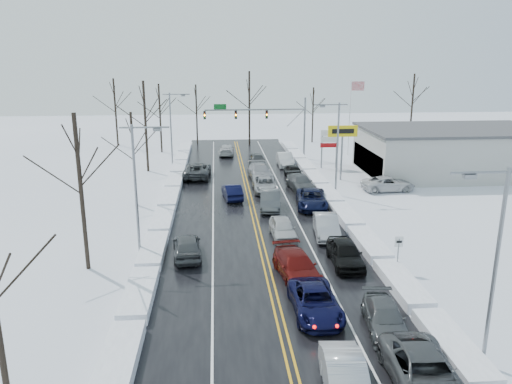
{
  "coord_description": "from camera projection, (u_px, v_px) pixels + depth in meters",
  "views": [
    {
      "loc": [
        -3.11,
        -36.48,
        13.3
      ],
      "look_at": [
        0.05,
        2.61,
        2.5
      ],
      "focal_mm": 35.0,
      "sensor_mm": 36.0,
      "label": 1
    }
  ],
  "objects": [
    {
      "name": "used_vehicles_sign",
      "position": [
        330.0,
        141.0,
        59.91
      ],
      "size": [
        2.2,
        0.22,
        4.65
      ],
      "color": "slate",
      "rests_on": "ground"
    },
    {
      "name": "tree_far_b",
      "position": [
        196.0,
        103.0,
        76.09
      ],
      "size": [
        3.6,
        3.6,
        9.0
      ],
      "color": "#2D231C",
      "rests_on": "ground"
    },
    {
      "name": "road_surface",
      "position": [
        256.0,
        223.0,
        40.75
      ],
      "size": [
        14.0,
        84.0,
        0.01
      ],
      "primitive_type": "cube",
      "color": "black",
      "rests_on": "ground"
    },
    {
      "name": "queued_car_2",
      "position": [
        315.0,
        314.0,
        26.53
      ],
      "size": [
        2.42,
        5.18,
        1.44
      ],
      "primitive_type": "imported",
      "rotation": [
        0.0,
        0.0,
        0.01
      ],
      "color": "black",
      "rests_on": "ground"
    },
    {
      "name": "oncoming_car_1",
      "position": [
        197.0,
        177.0,
        56.11
      ],
      "size": [
        3.17,
        6.25,
        1.69
      ],
      "primitive_type": "imported",
      "rotation": [
        0.0,
        0.0,
        3.08
      ],
      "color": "#3E4143",
      "rests_on": "ground"
    },
    {
      "name": "speed_limit_sign",
      "position": [
        399.0,
        247.0,
        31.34
      ],
      "size": [
        0.55,
        0.09,
        2.35
      ],
      "color": "slate",
      "rests_on": "ground"
    },
    {
      "name": "queued_car_14",
      "position": [
        311.0,
        207.0,
        45.1
      ],
      "size": [
        3.26,
        5.94,
        1.57
      ],
      "primitive_type": "imported",
      "rotation": [
        0.0,
        0.0,
        -0.12
      ],
      "color": "black",
      "rests_on": "ground"
    },
    {
      "name": "tires_plus_sign",
      "position": [
        343.0,
        135.0,
        53.69
      ],
      "size": [
        3.2,
        0.34,
        6.0
      ],
      "color": "slate",
      "rests_on": "ground"
    },
    {
      "name": "queued_car_6",
      "position": [
        265.0,
        191.0,
        50.29
      ],
      "size": [
        2.37,
        5.13,
        1.42
      ],
      "primitive_type": "imported",
      "rotation": [
        0.0,
        0.0,
        -0.0
      ],
      "color": "#96999D",
      "rests_on": "ground"
    },
    {
      "name": "ground",
      "position": [
        258.0,
        232.0,
        38.83
      ],
      "size": [
        160.0,
        160.0,
        0.0
      ],
      "primitive_type": "plane",
      "color": "silver",
      "rests_on": "ground"
    },
    {
      "name": "queued_car_16",
      "position": [
        294.0,
        178.0,
        55.63
      ],
      "size": [
        1.9,
        4.38,
        1.47
      ],
      "primitive_type": "imported",
      "rotation": [
        0.0,
        0.0,
        0.04
      ],
      "color": "black",
      "rests_on": "ground"
    },
    {
      "name": "tree_far_d",
      "position": [
        313.0,
        104.0,
        77.11
      ],
      "size": [
        3.4,
        3.4,
        8.5
      ],
      "color": "#2D231C",
      "rests_on": "ground"
    },
    {
      "name": "tree_far_c",
      "position": [
        249.0,
        94.0,
        74.42
      ],
      "size": [
        4.4,
        4.4,
        11.0
      ],
      "color": "#2D231C",
      "rests_on": "ground"
    },
    {
      "name": "queued_car_13",
      "position": [
        326.0,
        236.0,
        37.94
      ],
      "size": [
        2.21,
        5.03,
        1.61
      ],
      "primitive_type": "imported",
      "rotation": [
        0.0,
        0.0,
        -0.11
      ],
      "color": "#9EA0A6",
      "rests_on": "ground"
    },
    {
      "name": "queued_car_3",
      "position": [
        296.0,
        278.0,
        30.83
      ],
      "size": [
        2.85,
        5.57,
        1.55
      ],
      "primitive_type": "imported",
      "rotation": [
        0.0,
        0.0,
        0.13
      ],
      "color": "#550D0B",
      "rests_on": "ground"
    },
    {
      "name": "parked_car_2",
      "position": [
        364.0,
        167.0,
        61.21
      ],
      "size": [
        2.08,
        4.3,
        1.41
      ],
      "primitive_type": "imported",
      "rotation": [
        0.0,
        0.0,
        3.04
      ],
      "color": "black",
      "rests_on": "ground"
    },
    {
      "name": "tree_left_d",
      "position": [
        145.0,
        109.0,
        57.15
      ],
      "size": [
        4.2,
        4.2,
        10.5
      ],
      "color": "#2D231C",
      "rests_on": "ground"
    },
    {
      "name": "tree_left_c",
      "position": [
        132.0,
        141.0,
        44.12
      ],
      "size": [
        3.4,
        3.4,
        8.5
      ],
      "color": "#2D231C",
      "rests_on": "ground"
    },
    {
      "name": "oncoming_car_2",
      "position": [
        227.0,
        155.0,
        68.61
      ],
      "size": [
        2.28,
        5.08,
        1.44
      ],
      "primitive_type": "imported",
      "rotation": [
        0.0,
        0.0,
        3.09
      ],
      "color": "#BABABC",
      "rests_on": "ground"
    },
    {
      "name": "parked_car_1",
      "position": [
        399.0,
        180.0,
        55.07
      ],
      "size": [
        2.6,
        5.57,
        1.57
      ],
      "primitive_type": "imported",
      "rotation": [
        0.0,
        0.0,
        -0.07
      ],
      "color": "#A7AAAF",
      "rests_on": "ground"
    },
    {
      "name": "queued_car_4",
      "position": [
        283.0,
        238.0,
        37.57
      ],
      "size": [
        1.9,
        4.42,
        1.48
      ],
      "primitive_type": "imported",
      "rotation": [
        0.0,
        0.0,
        0.03
      ],
      "color": "#B9B9BB",
      "rests_on": "ground"
    },
    {
      "name": "streetlight_nw",
      "position": [
        172.0,
        124.0,
        59.84
      ],
      "size": [
        3.2,
        0.25,
        9.0
      ],
      "color": "slate",
      "rests_on": "ground"
    },
    {
      "name": "tree_left_b",
      "position": [
        78.0,
        162.0,
        30.31
      ],
      "size": [
        4.0,
        4.0,
        10.0
      ],
      "color": "#2D231C",
      "rests_on": "ground"
    },
    {
      "name": "snow_bank_right",
      "position": [
        347.0,
        221.0,
        41.34
      ],
      "size": [
        1.63,
        72.0,
        0.65
      ],
      "primitive_type": "cube",
      "color": "white",
      "rests_on": "ground"
    },
    {
      "name": "streetlight_ne",
      "position": [
        336.0,
        141.0,
        47.67
      ],
      "size": [
        3.2,
        0.25,
        9.0
      ],
      "color": "slate",
      "rests_on": "ground"
    },
    {
      "name": "queued_car_11",
      "position": [
        384.0,
        330.0,
        24.99
      ],
      "size": [
        2.39,
        4.76,
        1.33
      ],
      "primitive_type": "imported",
      "rotation": [
        0.0,
        0.0,
        -0.12
      ],
      "color": "#444749",
      "rests_on": "ground"
    },
    {
      "name": "tree_far_a",
      "position": [
        115.0,
        99.0,
        74.01
      ],
      "size": [
        4.0,
        4.0,
        10.0
      ],
      "color": "#2D231C",
      "rests_on": "ground"
    },
    {
      "name": "tree_left_e",
      "position": [
        160.0,
        105.0,
        68.9
      ],
      "size": [
        3.8,
        3.8,
        9.5
      ],
      "color": "#2D231C",
      "rests_on": "ground"
    },
    {
      "name": "snow_bank_left",
      "position": [
        162.0,
        226.0,
        40.16
      ],
      "size": [
        1.63,
        72.0,
        0.65
      ],
      "primitive_type": "cube",
      "color": "white",
      "rests_on": "ground"
    },
    {
      "name": "streetlight_sw",
      "position": [
        138.0,
        180.0,
        32.93
      ],
      "size": [
        3.2,
        0.25,
        9.0
      ],
      "color": "slate",
      "rests_on": "ground"
    },
    {
      "name": "oncoming_car_3",
      "position": [
        187.0,
        257.0,
        34.03
      ],
      "size": [
        2.26,
        4.78,
        1.58
      ],
      "primitive_type": "imported",
      "rotation": [
        0.0,
        0.0,
        3.23
      ],
      "color": "#3E4143",
      "rests_on": "ground"
    },
    {
      "name": "oncoming_car_0",
      "position": [
        232.0,
        199.0,
        47.74
      ],
      "size": [
        2.05,
        4.54,
        1.44
      ],
      "primitive_type": "imported",
      "rotation": [
        0.0,
        0.0,
        3.26
      ],
      "color": "black",
      "rests_on": "ground"
    },
    {
      "name": "tree_far_e",
      "position": [
        413.0,
        94.0,
        78.46
      ],
      "size": [
        4.2,
        4.2,
        10.5
      ],
      "color": "#2D231C",
      "rests_on": "ground"
    },
    {
      "name": "queued_car_8",
      "position": [
        257.0,
        167.0,
        61.46
      ],
      "size": [
        2.01,
        4.82,
        1.63
      ],
      "primitive_type": "imported",
      "rotation": [
        0.0,
        0.0,
        -0.02
      ],
      "color": "#393C3E",
      "rests_on": "ground"
    },
    {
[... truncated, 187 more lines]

